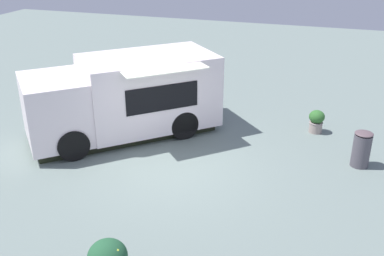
# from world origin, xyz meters

# --- Properties ---
(ground_plane) EXTENTS (40.00, 40.00, 0.00)m
(ground_plane) POSITION_xyz_m (0.00, 0.00, 0.00)
(ground_plane) COLOR slate
(food_truck) EXTENTS (5.35, 5.50, 2.33)m
(food_truck) POSITION_xyz_m (-1.41, -1.96, 1.13)
(food_truck) COLOR white
(food_truck) RESTS_ON ground_plane
(planter_flowering_far) EXTENTS (0.47, 0.47, 0.70)m
(planter_flowering_far) POSITION_xyz_m (-3.31, 3.42, 0.38)
(planter_flowering_far) COLOR #A08E86
(planter_flowering_far) RESTS_ON ground_plane
(trash_bin) EXTENTS (0.47, 0.47, 0.97)m
(trash_bin) POSITION_xyz_m (-1.50, 4.66, 0.49)
(trash_bin) COLOR #514C55
(trash_bin) RESTS_ON ground_plane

